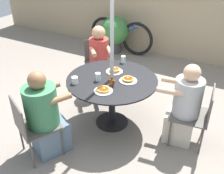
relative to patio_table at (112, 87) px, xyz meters
The scene contains 19 objects.
ground_plane 0.61m from the patio_table, ahead, with size 12.00×12.00×0.00m, color gray.
back_fence 2.83m from the patio_table, 90.00° to the left, with size 10.00×0.06×1.79m, color tan.
patio_table is the anchor object (origin of this frame).
umbrella_pole 0.60m from the patio_table, ahead, with size 0.05×0.05×2.42m, color #ADADB2.
patio_chair_north 1.17m from the patio_table, ahead, with size 0.51×0.51×0.84m.
diner_north 1.00m from the patio_table, ahead, with size 0.57×0.40×1.13m.
patio_chair_east 1.17m from the patio_table, 131.25° to the left, with size 0.65×0.65×0.84m.
diner_east 1.00m from the patio_table, 131.25° to the left, with size 0.56×0.57×1.16m.
patio_chair_south 1.17m from the patio_table, 116.23° to the right, with size 0.62×0.62×0.84m.
diner_south 1.00m from the patio_table, 116.23° to the right, with size 0.55×0.59×1.15m.
pancake_plate_a 0.27m from the patio_table, 12.31° to the left, with size 0.24×0.24×0.06m.
pancake_plate_b 0.26m from the patio_table, 109.27° to the left, with size 0.24×0.24×0.07m.
pancake_plate_c 0.37m from the patio_table, 79.46° to the right, with size 0.24×0.24×0.05m.
syrup_bottle 0.27m from the patio_table, 62.14° to the right, with size 0.08×0.06×0.14m.
coffee_cup 0.53m from the patio_table, 136.91° to the right, with size 0.08×0.08×0.09m.
drinking_glass_a 0.27m from the patio_table, 137.39° to the right, with size 0.07×0.07×0.11m, color silver.
drinking_glass_b 0.58m from the patio_table, 100.46° to the left, with size 0.07×0.07×0.11m, color silver.
bicycle 2.75m from the patio_table, 114.61° to the left, with size 1.60×0.44×0.78m.
potted_shrub 2.71m from the patio_table, 117.57° to the left, with size 0.65×0.65×0.85m.
Camera 1 is at (1.50, -2.74, 2.45)m, focal length 42.00 mm.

